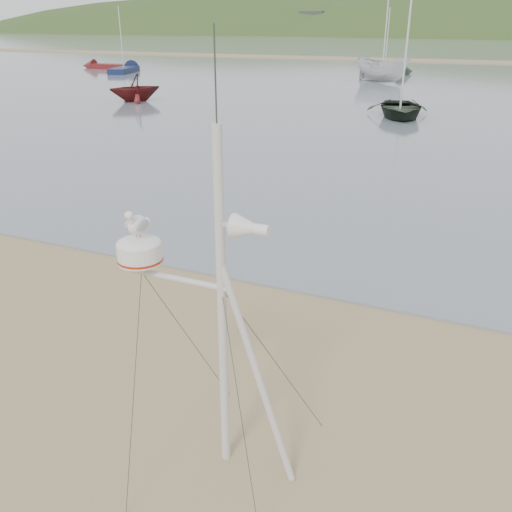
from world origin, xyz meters
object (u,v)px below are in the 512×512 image
at_px(boat_dark, 404,72).
at_px(sailboat_blue_near, 130,69).
at_px(dinghy_red_far, 100,66).
at_px(mast_rig, 217,378).
at_px(boat_white, 384,48).
at_px(sailboat_dark_mid, 396,72).
at_px(boat_red, 134,75).

distance_m(boat_dark, sailboat_blue_near, 34.47).
height_order(boat_dark, sailboat_blue_near, sailboat_blue_near).
bearing_deg(dinghy_red_far, mast_rig, -50.09).
bearing_deg(boat_dark, dinghy_red_far, 135.01).
relative_size(boat_white, sailboat_dark_mid, 0.85).
xyz_separation_m(boat_dark, boat_white, (-4.53, 17.33, 0.40)).
height_order(boat_red, sailboat_blue_near, sailboat_blue_near).
distance_m(dinghy_red_far, sailboat_dark_mid, 30.26).
bearing_deg(sailboat_dark_mid, boat_dark, -79.16).
distance_m(boat_red, boat_white, 21.15).
bearing_deg(dinghy_red_far, boat_red, -46.82).
relative_size(boat_red, sailboat_blue_near, 0.47).
xyz_separation_m(boat_red, dinghy_red_far, (-18.51, 19.72, -1.30)).
height_order(mast_rig, boat_white, boat_white).
height_order(boat_red, boat_white, boat_white).
distance_m(mast_rig, boat_dark, 24.94).
bearing_deg(boat_red, boat_dark, 38.56).
bearing_deg(sailboat_dark_mid, sailboat_blue_near, -165.46).
xyz_separation_m(sailboat_blue_near, sailboat_dark_mid, (24.90, 6.46, 0.00)).
bearing_deg(boat_white, mast_rig, -142.47).
distance_m(dinghy_red_far, sailboat_blue_near, 5.22).
height_order(dinghy_red_far, sailboat_dark_mid, sailboat_dark_mid).
bearing_deg(boat_dark, boat_white, 88.90).
relative_size(mast_rig, sailboat_dark_mid, 0.74).
bearing_deg(dinghy_red_far, sailboat_blue_near, -18.03).
xyz_separation_m(boat_dark, sailboat_dark_mid, (-4.62, 24.14, -1.95)).
xyz_separation_m(boat_red, boat_white, (11.45, 17.76, 1.06)).
bearing_deg(dinghy_red_far, boat_dark, -29.23).
distance_m(boat_white, sailboat_blue_near, 25.10).
height_order(dinghy_red_far, sailboat_blue_near, sailboat_blue_near).
bearing_deg(boat_dark, sailboat_blue_near, 133.32).
xyz_separation_m(mast_rig, boat_white, (-6.94, 42.13, 1.55)).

